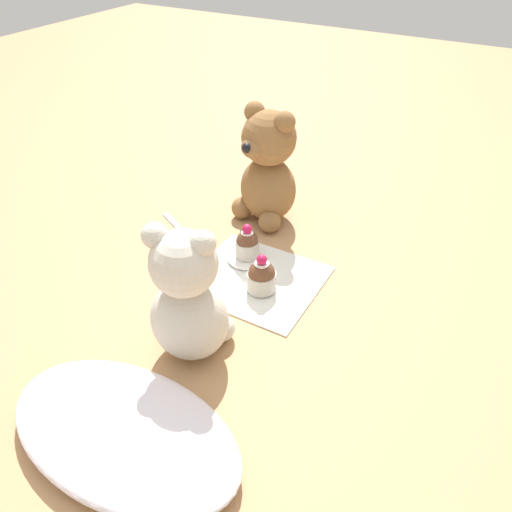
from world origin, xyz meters
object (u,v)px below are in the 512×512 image
object	(u,v)px
saucer_plate	(247,257)
teaspoon	(175,224)
teddy_bear_cream	(186,298)
cupcake_near_cream_bear	(262,276)
cupcake_near_tan_bear	(247,244)
teddy_bear_tan	(267,169)

from	to	relation	value
saucer_plate	teaspoon	bearing A→B (deg)	-9.47
teddy_bear_cream	cupcake_near_cream_bear	bearing A→B (deg)	-113.62
cupcake_near_cream_bear	saucer_plate	world-z (taller)	cupcake_near_cream_bear
cupcake_near_cream_bear	teaspoon	distance (m)	0.29
cupcake_near_tan_bear	teaspoon	size ratio (longest dim) A/B	0.71
cupcake_near_cream_bear	cupcake_near_tan_bear	distance (m)	0.10
teaspoon	saucer_plate	bearing A→B (deg)	-162.04
teddy_bear_tan	cupcake_near_tan_bear	world-z (taller)	teddy_bear_tan
teddy_bear_cream	saucer_plate	distance (m)	0.27
teddy_bear_cream	teaspoon	xyz separation A→B (m)	(0.24, -0.28, -0.10)
teddy_bear_cream	teaspoon	world-z (taller)	teddy_bear_cream
teddy_bear_cream	cupcake_near_cream_bear	size ratio (longest dim) A/B	3.11
teddy_bear_tan	cupcake_near_tan_bear	size ratio (longest dim) A/B	3.46
teddy_bear_tan	cupcake_near_tan_bear	xyz separation A→B (m)	(-0.04, 0.16, -0.08)
cupcake_near_tan_bear	teddy_bear_tan	bearing A→B (deg)	-74.84
teddy_bear_cream	cupcake_near_tan_bear	xyz separation A→B (m)	(0.04, -0.24, -0.07)
cupcake_near_cream_bear	cupcake_near_tan_bear	size ratio (longest dim) A/B	1.03
saucer_plate	teaspoon	xyz separation A→B (m)	(0.20, -0.03, -0.01)
teddy_bear_cream	teddy_bear_tan	world-z (taller)	teddy_bear_tan
saucer_plate	teaspoon	world-z (taller)	saucer_plate
teddy_bear_tan	teaspoon	size ratio (longest dim) A/B	2.47
cupcake_near_cream_bear	teaspoon	bearing A→B (deg)	-20.27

